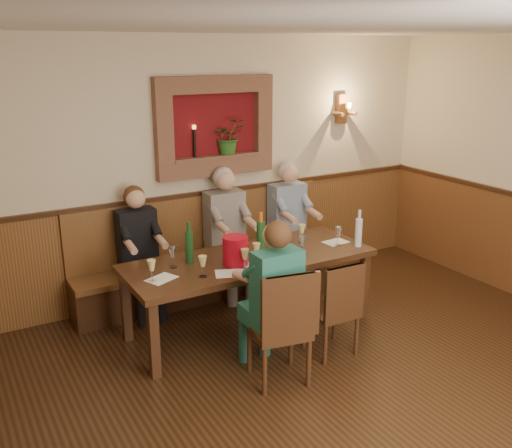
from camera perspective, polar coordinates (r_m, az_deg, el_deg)
The scene contains 29 objects.
ground_plane at distance 4.47m, azimuth 11.86°, elevation -19.67°, with size 6.00×6.00×0.00m, color black.
room_shell at distance 3.67m, azimuth 13.66°, elevation 4.68°, with size 6.04×6.04×2.82m.
wainscoting at distance 4.15m, azimuth 12.37°, elevation -13.16°, with size 6.02×6.02×1.15m.
wall_niche at distance 6.23m, azimuth -3.74°, elevation 9.33°, with size 1.36×0.30×1.06m.
wall_sconce at distance 7.09m, azimuth 8.62°, elevation 11.25°, with size 0.25×0.20×0.35m.
dining_table at distance 5.46m, azimuth -0.65°, elevation -4.05°, with size 2.40×0.90×0.75m.
bench at distance 6.37m, azimuth -4.82°, elevation -4.29°, with size 3.00×0.45×1.11m.
chair_near_left at distance 4.80m, azimuth 2.35°, elevation -12.31°, with size 0.52×0.52×1.01m.
chair_near_right at distance 5.25m, azimuth 7.56°, elevation -10.09°, with size 0.41×0.41×0.89m.
person_bench_left at distance 5.93m, azimuth -11.40°, elevation -3.90°, with size 0.39×0.48×1.35m.
person_bench_mid at distance 6.27m, azimuth -2.75°, elevation -1.99°, with size 0.42×0.52×1.43m.
person_bench_right at distance 6.67m, azimuth 3.50°, elevation -0.89°, with size 0.42×0.51×1.42m.
person_chair_front at distance 4.78m, azimuth 1.50°, elevation -8.71°, with size 0.40×0.49×1.38m.
spittoon_bucket at distance 5.21m, azimuth -2.07°, elevation -2.67°, with size 0.24×0.24×0.27m, color red.
wine_bottle_green_a at distance 5.38m, azimuth 0.48°, elevation -1.45°, with size 0.10×0.10×0.44m.
wine_bottle_green_b at distance 5.28m, azimuth -6.70°, elevation -2.21°, with size 0.08×0.08×0.39m.
water_bottle at distance 5.77m, azimuth 10.22°, elevation -0.76°, with size 0.07×0.07×0.38m.
tasting_sheet_a at distance 5.00m, azimuth -9.43°, elevation -5.42°, with size 0.25×0.18×0.00m, color white.
tasting_sheet_b at distance 5.23m, azimuth 0.03°, elevation -4.12°, with size 0.28×0.20×0.00m, color white.
tasting_sheet_c at distance 5.90m, azimuth 7.98°, elevation -1.79°, with size 0.25×0.18×0.00m, color white.
tasting_sheet_d at distance 5.05m, azimuth -2.52°, elevation -4.95°, with size 0.28×0.20×0.00m, color white.
wine_glass_0 at distance 5.78m, azimuth 8.20°, elevation -1.21°, with size 0.08×0.08×0.19m, color white, non-canonical shape.
wine_glass_1 at distance 5.83m, azimuth 4.59°, elevation -0.95°, with size 0.08×0.08×0.19m, color #D8CE81, non-canonical shape.
wine_glass_2 at distance 5.47m, azimuth 4.67°, elevation -2.15°, with size 0.08×0.08×0.19m, color white, non-canonical shape.
wine_glass_3 at distance 5.11m, azimuth -1.12°, elevation -3.54°, with size 0.08×0.08×0.19m, color #D8CE81, non-canonical shape.
wine_glass_4 at distance 5.21m, azimuth -8.31°, elevation -3.32°, with size 0.08×0.08×0.19m, color white, non-canonical shape.
wine_glass_5 at distance 5.26m, azimuth 0.04°, elevation -2.91°, with size 0.08×0.08×0.19m, color #D8CE81, non-canonical shape.
wine_glass_6 at distance 4.96m, azimuth -5.34°, elevation -4.25°, with size 0.08×0.08×0.19m, color #D8CE81, non-canonical shape.
wine_glass_7 at distance 4.93m, azimuth -10.38°, elevation -4.61°, with size 0.08×0.08×0.19m, color #D8CE81, non-canonical shape.
Camera 1 is at (-2.50, -2.59, 2.65)m, focal length 40.00 mm.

